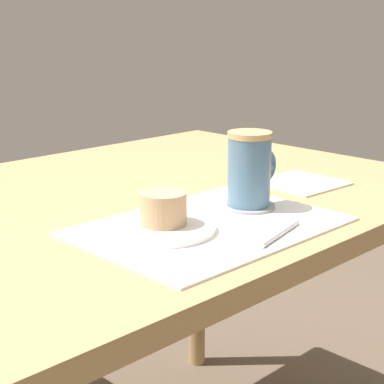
# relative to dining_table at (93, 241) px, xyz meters

# --- Properties ---
(dining_table) EXTENTS (1.37, 0.84, 0.72)m
(dining_table) POSITION_rel_dining_table_xyz_m (0.00, 0.00, 0.00)
(dining_table) COLOR tan
(dining_table) RESTS_ON ground_plane
(placemat) EXTENTS (0.40, 0.29, 0.00)m
(placemat) POSITION_rel_dining_table_xyz_m (0.06, -0.23, 0.07)
(placemat) COLOR white
(placemat) RESTS_ON dining_table
(pastry_plate) EXTENTS (0.16, 0.16, 0.01)m
(pastry_plate) POSITION_rel_dining_table_xyz_m (-0.02, -0.21, 0.08)
(pastry_plate) COLOR white
(pastry_plate) RESTS_ON placemat
(pastry) EXTENTS (0.07, 0.07, 0.05)m
(pastry) POSITION_rel_dining_table_xyz_m (-0.02, -0.21, 0.11)
(pastry) COLOR tan
(pastry) RESTS_ON pastry_plate
(coffee_coaster) EXTENTS (0.09, 0.09, 0.00)m
(coffee_coaster) POSITION_rel_dining_table_xyz_m (0.17, -0.21, 0.08)
(coffee_coaster) COLOR #99999E
(coffee_coaster) RESTS_ON placemat
(coffee_mug) EXTENTS (0.11, 0.07, 0.13)m
(coffee_mug) POSITION_rel_dining_table_xyz_m (0.18, -0.21, 0.14)
(coffee_mug) COLOR slate
(coffee_mug) RESTS_ON coffee_coaster
(teaspoon) EXTENTS (0.13, 0.04, 0.01)m
(teaspoon) POSITION_rel_dining_table_xyz_m (0.10, -0.34, 0.08)
(teaspoon) COLOR silver
(teaspoon) RESTS_ON placemat
(paper_napkin) EXTENTS (0.16, 0.16, 0.00)m
(paper_napkin) POSITION_rel_dining_table_xyz_m (0.38, -0.17, 0.07)
(paper_napkin) COLOR silver
(paper_napkin) RESTS_ON dining_table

